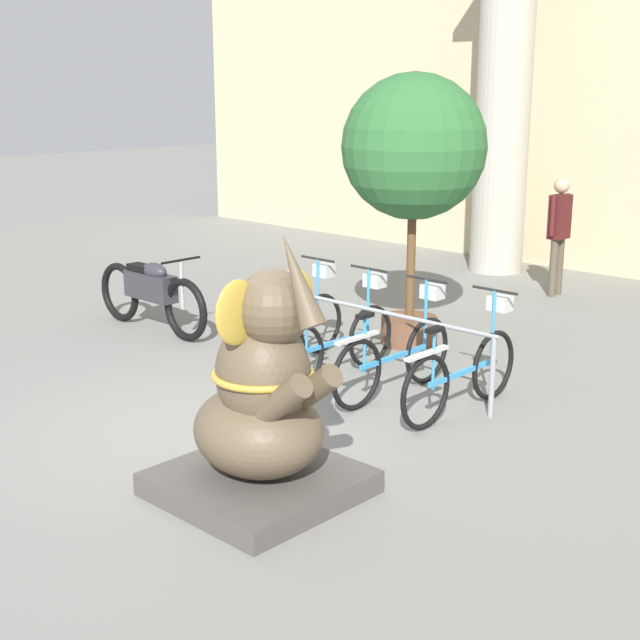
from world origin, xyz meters
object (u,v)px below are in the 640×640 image
object	(u,v)px
elephant_statue	(263,409)
bicycle_0	(289,325)
person_pedestrian	(559,226)
potted_tree	(414,153)
motorcycle	(151,292)
bicycle_2	(396,354)
bicycle_1	(339,339)
bicycle_3	(464,369)

from	to	relation	value
elephant_statue	bicycle_0	bearing A→B (deg)	132.23
person_pedestrian	potted_tree	xyz separation A→B (m)	(0.01, -3.37, 1.18)
bicycle_0	motorcycle	distance (m)	2.13
motorcycle	potted_tree	size ratio (longest dim) A/B	0.68
bicycle_0	bicycle_2	xyz separation A→B (m)	(1.49, -0.03, 0.00)
bicycle_1	bicycle_2	distance (m)	0.75
bicycle_2	person_pedestrian	bearing A→B (deg)	101.66
bicycle_1	potted_tree	xyz separation A→B (m)	(-0.25, 1.48, 1.77)
bicycle_0	bicycle_2	world-z (taller)	same
potted_tree	bicycle_3	bearing A→B (deg)	-39.55
bicycle_0	motorcycle	bearing A→B (deg)	-173.26
bicycle_2	bicycle_3	bearing A→B (deg)	3.46
bicycle_1	bicycle_2	world-z (taller)	same
elephant_statue	person_pedestrian	size ratio (longest dim) A/B	1.20
bicycle_2	person_pedestrian	world-z (taller)	person_pedestrian
bicycle_1	potted_tree	bearing A→B (deg)	99.53
bicycle_0	potted_tree	size ratio (longest dim) A/B	0.57
motorcycle	bicycle_0	bearing A→B (deg)	6.74
bicycle_3	person_pedestrian	bearing A→B (deg)	109.99
bicycle_1	bicycle_3	size ratio (longest dim) A/B	1.00
bicycle_1	bicycle_2	bearing A→B (deg)	-0.41
bicycle_0	person_pedestrian	world-z (taller)	person_pedestrian
motorcycle	person_pedestrian	xyz separation A→B (m)	(2.61, 5.08, 0.52)
bicycle_3	potted_tree	world-z (taller)	potted_tree
motorcycle	person_pedestrian	bearing A→B (deg)	62.81
bicycle_0	elephant_statue	bearing A→B (deg)	-47.77
elephant_statue	person_pedestrian	xyz separation A→B (m)	(-1.69, 7.23, 0.33)
bicycle_1	potted_tree	world-z (taller)	potted_tree
bicycle_1	motorcycle	world-z (taller)	bicycle_1
bicycle_2	motorcycle	bearing A→B (deg)	-176.46
bicycle_1	bicycle_3	bearing A→B (deg)	1.53
elephant_statue	potted_tree	distance (m)	4.48
bicycle_2	bicycle_3	xyz separation A→B (m)	(0.75, 0.05, 0.00)
bicycle_1	motorcycle	size ratio (longest dim) A/B	0.83
bicycle_0	bicycle_2	size ratio (longest dim) A/B	1.00
motorcycle	bicycle_1	bearing A→B (deg)	4.57
bicycle_2	potted_tree	size ratio (longest dim) A/B	0.57
bicycle_3	motorcycle	world-z (taller)	bicycle_3
elephant_statue	motorcycle	bearing A→B (deg)	153.36
bicycle_3	elephant_statue	xyz separation A→B (m)	(-0.06, -2.42, 0.26)
bicycle_3	person_pedestrian	xyz separation A→B (m)	(-1.75, 4.81, 0.59)
bicycle_0	bicycle_3	size ratio (longest dim) A/B	1.00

